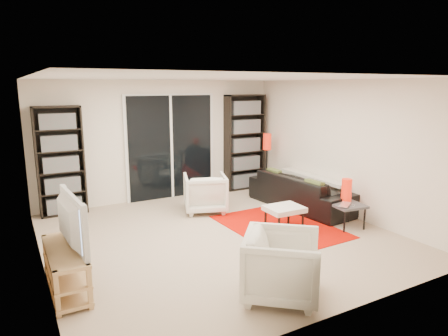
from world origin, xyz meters
The scene contains 20 objects.
floor centered at (0.00, 0.00, 0.00)m, with size 5.00×5.00×0.00m, color #B7A28E.
wall_back centered at (0.00, 2.50, 1.20)m, with size 5.00×0.02×2.40m, color white.
wall_front centered at (0.00, -2.50, 1.20)m, with size 5.00×0.02×2.40m, color white.
wall_left centered at (-2.50, 0.00, 1.20)m, with size 0.02×5.00×2.40m, color white.
wall_right centered at (2.50, 0.00, 1.20)m, with size 0.02×5.00×2.40m, color white.
ceiling centered at (0.00, 0.00, 2.40)m, with size 5.00×5.00×0.02m, color white.
sliding_door centered at (0.20, 2.46, 1.05)m, with size 1.92×0.08×2.16m.
bookshelf_left centered at (-1.95, 2.33, 0.98)m, with size 0.80×0.30×1.95m.
bookshelf_right centered at (1.90, 2.33, 1.05)m, with size 0.90×0.30×2.10m.
tv_stand centered at (-2.31, -0.62, 0.26)m, with size 0.38×1.18×0.50m.
tv centered at (-2.29, -0.62, 0.81)m, with size 1.07×0.14×0.62m, color black.
rug centered at (1.06, -0.12, 0.01)m, with size 1.52×2.06×0.01m, color #CB0B00.
sofa centered at (2.09, 0.56, 0.32)m, with size 2.18×0.85×0.64m, color black.
armchair_back centered at (0.37, 1.23, 0.35)m, with size 0.75×0.77×0.70m, color silver.
armchair_front centered at (-0.27, -1.94, 0.37)m, with size 0.79×0.82×0.74m, color silver.
ottoman centered at (1.03, -0.29, 0.35)m, with size 0.59×0.49×0.40m.
side_table centered at (2.02, -0.68, 0.36)m, with size 0.55×0.55×0.40m.
laptop centered at (1.93, -0.77, 0.41)m, with size 0.34×0.22×0.03m, color silver.
table_lamp centered at (2.13, -0.53, 0.59)m, with size 0.17×0.17×0.38m, color red.
floor_lamp centered at (2.16, 1.83, 0.97)m, with size 0.19×0.19×1.28m.
Camera 1 is at (-2.78, -5.16, 2.30)m, focal length 32.00 mm.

